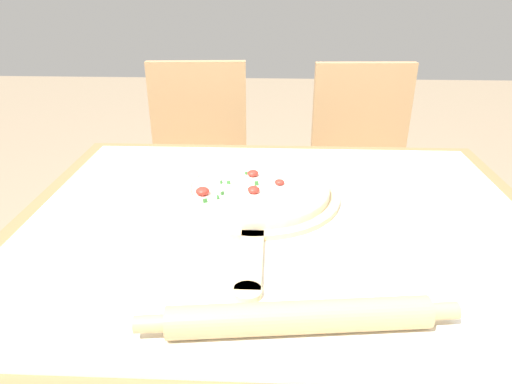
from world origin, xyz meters
TOP-DOWN VIEW (x-y plane):
  - dining_table at (0.00, 0.00)m, footprint 1.16×0.95m
  - towel_cloth at (0.00, 0.00)m, footprint 1.08×0.87m
  - pizza_peel at (-0.05, 0.08)m, footprint 0.39×0.58m
  - pizza at (-0.05, 0.10)m, footprint 0.34×0.34m
  - rolling_pin at (0.03, -0.34)m, footprint 0.48×0.09m
  - chair_left at (-0.31, 0.80)m, footprint 0.43×0.43m
  - chair_right at (0.33, 0.80)m, footprint 0.42×0.42m

SIDE VIEW (x-z plane):
  - chair_left at x=-0.31m, z-range 0.08..0.98m
  - chair_right at x=0.33m, z-range 0.08..0.98m
  - dining_table at x=0.00m, z-range 0.26..0.98m
  - towel_cloth at x=0.00m, z-range 0.73..0.73m
  - pizza_peel at x=-0.05m, z-range 0.73..0.74m
  - rolling_pin at x=0.03m, z-range 0.73..0.78m
  - pizza at x=-0.05m, z-range 0.74..0.77m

